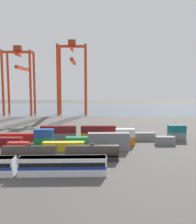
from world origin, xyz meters
TOP-DOWN VIEW (x-y plane):
  - ground_plane at (0.00, 40.00)m, footprint 420.00×420.00m
  - harbour_water at (0.00, 131.78)m, footprint 400.00×110.00m
  - passenger_train at (-3.55, -20.59)m, footprint 38.28×3.14m
  - freight_tank_row at (-3.19, -10.92)m, footprint 44.82×2.98m
  - shipping_container_2 at (-8.99, -0.99)m, footprint 6.04×2.44m
  - shipping_container_3 at (4.19, -0.99)m, footprint 12.10×2.44m
  - shipping_container_4 at (17.37, -0.99)m, footprint 12.10×2.44m
  - shipping_container_5 at (17.37, -0.99)m, footprint 12.10×2.44m
  - shipping_container_8 at (-15.81, 5.66)m, footprint 12.10×2.44m
  - shipping_container_9 at (-2.81, 5.66)m, footprint 6.04×2.44m
  - shipping_container_10 at (-2.81, 5.66)m, footprint 6.04×2.44m
  - shipping_container_11 at (10.19, 5.66)m, footprint 12.10×2.44m
  - shipping_container_12 at (23.19, 5.66)m, footprint 6.04×2.44m
  - shipping_container_13 at (23.19, 5.66)m, footprint 6.04×2.44m
  - shipping_container_14 at (36.19, 5.66)m, footprint 6.04×2.44m
  - shipping_container_17 at (-12.80, 12.30)m, footprint 12.10×2.44m
  - shipping_container_18 at (0.96, 12.30)m, footprint 12.10×2.44m
  - shipping_container_19 at (0.96, 12.30)m, footprint 12.10×2.44m
  - shipping_container_20 at (14.72, 12.30)m, footprint 12.10×2.44m
  - shipping_container_21 at (14.72, 12.30)m, footprint 12.10×2.44m
  - shipping_container_22 at (28.47, 12.30)m, footprint 12.10×2.44m
  - shipping_container_23 at (42.23, 12.30)m, footprint 6.04×2.44m
  - shipping_container_24 at (42.23, 12.30)m, footprint 6.04×2.44m
  - gantry_crane_west at (-34.52, 92.33)m, footprint 18.87×35.54m
  - gantry_crane_central at (-0.03, 92.11)m, footprint 18.98×35.45m

SIDE VIEW (x-z plane):
  - ground_plane at x=0.00m, z-range 0.00..0.00m
  - harbour_water at x=0.00m, z-range 0.00..0.01m
  - shipping_container_2 at x=-8.99m, z-range 0.00..2.60m
  - shipping_container_3 at x=4.19m, z-range 0.00..2.60m
  - shipping_container_4 at x=17.37m, z-range 0.00..2.60m
  - shipping_container_8 at x=-15.81m, z-range 0.00..2.60m
  - shipping_container_9 at x=-2.81m, z-range 0.00..2.60m
  - shipping_container_11 at x=10.19m, z-range 0.00..2.60m
  - shipping_container_12 at x=23.19m, z-range 0.00..2.60m
  - shipping_container_14 at x=36.19m, z-range 0.00..2.60m
  - shipping_container_17 at x=-12.80m, z-range 0.00..2.60m
  - shipping_container_18 at x=0.96m, z-range 0.00..2.60m
  - shipping_container_20 at x=14.72m, z-range 0.00..2.60m
  - shipping_container_22 at x=28.47m, z-range 0.00..2.60m
  - shipping_container_23 at x=42.23m, z-range 0.00..2.60m
  - freight_tank_row at x=-3.19m, z-range -0.11..4.34m
  - passenger_train at x=-3.55m, z-range 0.19..4.09m
  - shipping_container_5 at x=17.37m, z-range 2.60..5.20m
  - shipping_container_10 at x=-2.81m, z-range 2.60..5.20m
  - shipping_container_13 at x=23.19m, z-range 2.60..5.20m
  - shipping_container_19 at x=0.96m, z-range 2.60..5.20m
  - shipping_container_21 at x=14.72m, z-range 2.60..5.20m
  - shipping_container_24 at x=42.23m, z-range 2.60..5.20m
  - gantry_crane_west at x=-34.52m, z-range 4.57..48.69m
  - gantry_crane_central at x=-0.03m, z-range 5.26..53.06m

